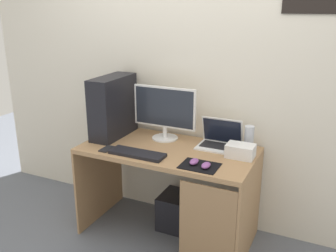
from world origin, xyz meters
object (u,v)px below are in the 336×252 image
speaker (249,138)px  subwoofer (178,211)px  mouse_right (206,165)px  monitor (164,112)px  pc_tower (113,107)px  cell_phone (107,149)px  laptop (220,141)px  mouse_left (194,162)px  projector (240,151)px  keyboard (137,154)px

speaker → subwoofer: (-0.53, -0.11, -0.70)m
mouse_right → monitor: bearing=141.4°
pc_tower → cell_phone: pc_tower is taller
monitor → laptop: 0.50m
laptop → mouse_right: size_ratio=3.36×
mouse_left → subwoofer: (-0.25, 0.32, -0.63)m
laptop → subwoofer: laptop is taller
monitor → projector: 0.69m
laptop → keyboard: bearing=-140.0°
pc_tower → mouse_left: bearing=-18.3°
projector → keyboard: size_ratio=0.48×
mouse_left → mouse_right: bearing=-14.7°
mouse_right → keyboard: bearing=179.5°
speaker → mouse_right: bearing=-111.6°
laptop → mouse_left: bearing=-98.2°
laptop → cell_phone: (-0.76, -0.42, -0.04)m
subwoofer → keyboard: bearing=-118.6°
laptop → mouse_left: (-0.06, -0.40, -0.02)m
mouse_left → mouse_right: (0.09, -0.03, 0.00)m
mouse_left → speaker: bearing=57.3°
projector → mouse_left: size_ratio=2.08×
keyboard → mouse_left: 0.44m
laptop → projector: bearing=-33.6°
mouse_left → cell_phone: bearing=-178.1°
pc_tower → keyboard: bearing=-37.1°
projector → keyboard: (-0.69, -0.29, -0.04)m
cell_phone → speaker: bearing=24.7°
pc_tower → mouse_left: (0.83, -0.27, -0.23)m
pc_tower → speaker: bearing=7.8°
mouse_left → cell_phone: size_ratio=0.74×
mouse_right → subwoofer: 0.79m
monitor → speaker: size_ratio=2.82×
projector → subwoofer: 0.83m
subwoofer → projector: bearing=-6.0°
laptop → cell_phone: laptop is taller
keyboard → cell_phone: keyboard is taller
projector → mouse_right: size_ratio=2.08×
mouse_left → mouse_right: size_ratio=1.00×
projector → mouse_right: bearing=-118.5°
monitor → laptop: bearing=2.3°
monitor → keyboard: (-0.03, -0.40, -0.22)m
laptop → speaker: size_ratio=1.70×
projector → cell_phone: projector is taller
monitor → projector: bearing=-9.6°
pc_tower → subwoofer: pc_tower is taller
monitor → projector: monitor is taller
monitor → speaker: monitor is taller
speaker → monitor: bearing=-175.9°
mouse_left → keyboard: bearing=-177.4°
pc_tower → laptop: bearing=7.8°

